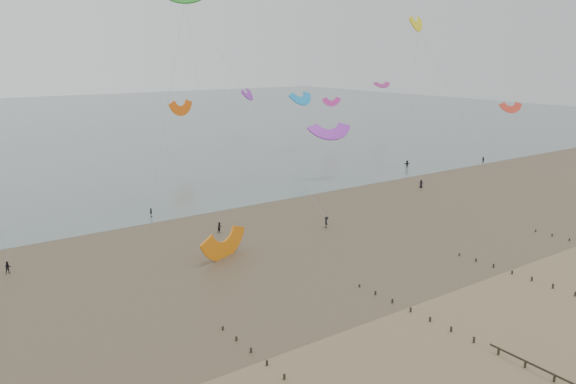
% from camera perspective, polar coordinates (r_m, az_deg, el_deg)
% --- Properties ---
extents(ground, '(500.00, 500.00, 0.00)m').
position_cam_1_polar(ground, '(56.39, 12.65, -14.33)').
color(ground, brown).
rests_on(ground, ground).
extents(sea_and_shore, '(500.00, 665.00, 0.03)m').
position_cam_1_polar(sea_and_shore, '(79.46, -8.17, -5.62)').
color(sea_and_shore, '#475654').
rests_on(sea_and_shore, ground).
extents(kitesurfers, '(124.85, 26.74, 1.82)m').
position_cam_1_polar(kitesurfers, '(103.01, 2.82, -0.47)').
color(kitesurfers, black).
rests_on(kitesurfers, ground).
extents(grounded_kite, '(9.31, 8.43, 4.18)m').
position_cam_1_polar(grounded_kite, '(75.66, -6.41, -6.59)').
color(grounded_kite, orange).
rests_on(grounded_kite, ground).
extents(kites_airborne, '(246.44, 120.94, 42.11)m').
position_cam_1_polar(kites_airborne, '(125.76, -24.46, 10.51)').
color(kites_airborne, '#1AABA7').
rests_on(kites_airborne, ground).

